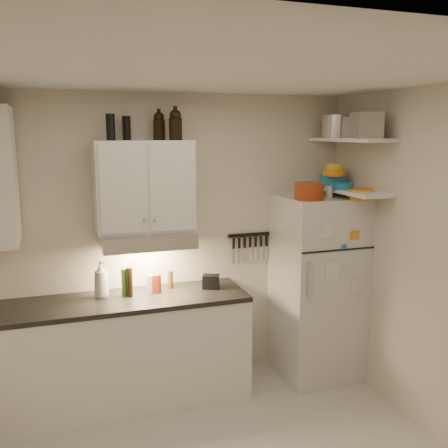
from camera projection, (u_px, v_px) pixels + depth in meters
name	position (u px, v px, depth m)	size (l,w,h in m)	color
ceiling	(233.00, 70.00, 2.83)	(3.20, 3.00, 0.02)	white
back_wall	(176.00, 241.00, 4.47)	(3.20, 0.02, 2.60)	beige
right_wall	(444.00, 269.00, 3.57)	(0.02, 3.00, 2.60)	beige
base_cabinet	(122.00, 354.00, 4.16)	(2.10, 0.60, 0.88)	white
countertop	(120.00, 301.00, 4.08)	(2.10, 0.62, 0.04)	black
upper_cabinet	(144.00, 186.00, 4.12)	(0.80, 0.33, 0.75)	white
range_hood	(147.00, 239.00, 4.14)	(0.76, 0.46, 0.12)	silver
fridge	(317.00, 287.00, 4.62)	(0.70, 0.68, 1.70)	silver
shelf_hi	(350.00, 140.00, 4.32)	(0.30, 0.95, 0.03)	white
shelf_lo	(348.00, 190.00, 4.40)	(0.30, 0.95, 0.03)	white
knife_strip	(249.00, 235.00, 4.67)	(0.42, 0.02, 0.03)	black
dutch_oven	(309.00, 191.00, 4.23)	(0.25, 0.25, 0.15)	maroon
book_stack	(360.00, 194.00, 4.30)	(0.20, 0.25, 0.09)	orange
spice_jar	(329.00, 192.00, 4.36)	(0.06, 0.06, 0.10)	silver
stock_pot	(337.00, 127.00, 4.52)	(0.28, 0.28, 0.20)	silver
tin_a	(357.00, 128.00, 4.25)	(0.18, 0.16, 0.18)	#AAAAAD
tin_b	(366.00, 125.00, 4.00)	(0.21, 0.21, 0.21)	#AAAAAD
bowl_teal	(333.00, 181.00, 4.58)	(0.25, 0.25, 0.10)	#1C6E9D
bowl_orange	(334.00, 173.00, 4.50)	(0.20, 0.20, 0.06)	orange
bowl_yellow	(335.00, 166.00, 4.49)	(0.16, 0.16, 0.05)	gold
plates	(341.00, 186.00, 4.37)	(0.21, 0.21, 0.05)	#1C6E9D
growler_a	(159.00, 126.00, 4.13)	(0.10, 0.10, 0.24)	black
growler_b	(176.00, 124.00, 4.05)	(0.11, 0.11, 0.25)	black
thermos_a	(127.00, 128.00, 4.07)	(0.07, 0.07, 0.19)	black
thermos_b	(111.00, 127.00, 3.92)	(0.07, 0.07, 0.21)	black
soap_bottle	(101.00, 277.00, 4.09)	(0.13, 0.13, 0.34)	white
pepper_mill	(170.00, 279.00, 4.36)	(0.05, 0.05, 0.16)	brown
oil_bottle	(124.00, 282.00, 4.14)	(0.04, 0.04, 0.23)	#325C17
vinegar_bottle	(130.00, 282.00, 4.12)	(0.05, 0.05, 0.25)	black
clear_bottle	(149.00, 284.00, 4.22)	(0.05, 0.05, 0.16)	silver
red_jar	(157.00, 283.00, 4.24)	(0.08, 0.08, 0.16)	maroon
caddy	(211.00, 282.00, 4.35)	(0.14, 0.10, 0.12)	black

